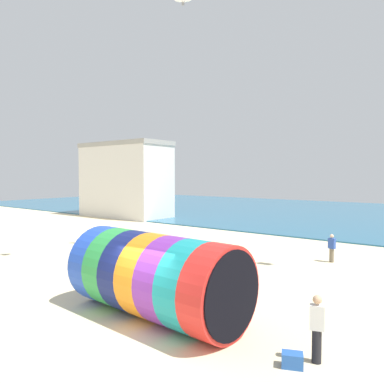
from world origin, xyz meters
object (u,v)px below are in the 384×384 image
(giant_inflatable_tube, at_px, (156,276))
(kite_handler, at_px, (317,328))
(cooler_box, at_px, (292,360))
(bystander_mid_beach, at_px, (332,248))

(giant_inflatable_tube, xyz_separation_m, kite_handler, (5.30, 0.27, -0.51))
(giant_inflatable_tube, height_order, kite_handler, giant_inflatable_tube)
(cooler_box, bearing_deg, giant_inflatable_tube, 176.17)
(giant_inflatable_tube, height_order, bystander_mid_beach, giant_inflatable_tube)
(bystander_mid_beach, bearing_deg, cooler_box, -77.10)
(kite_handler, height_order, bystander_mid_beach, kite_handler)
(cooler_box, bearing_deg, bystander_mid_beach, 102.90)
(kite_handler, bearing_deg, giant_inflatable_tube, -177.12)
(giant_inflatable_tube, distance_m, kite_handler, 5.33)
(giant_inflatable_tube, xyz_separation_m, bystander_mid_beach, (2.16, 11.64, -0.63))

